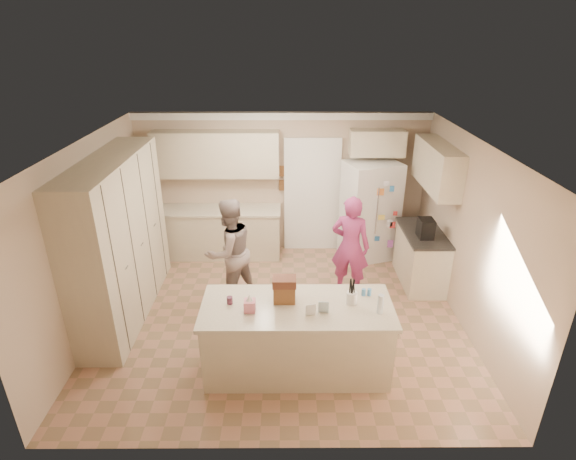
{
  "coord_description": "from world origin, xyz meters",
  "views": [
    {
      "loc": [
        0.07,
        -5.56,
        3.94
      ],
      "look_at": [
        0.1,
        0.35,
        1.25
      ],
      "focal_mm": 28.0,
      "sensor_mm": 36.0,
      "label": 1
    }
  ],
  "objects_px": {
    "utensil_crock": "(352,298)",
    "dollhouse_body": "(284,293)",
    "teen_girl": "(350,246)",
    "island_base": "(297,339)",
    "coffee_maker": "(426,228)",
    "refrigerator": "(370,211)",
    "tissue_box": "(250,306)",
    "teen_boy": "(229,252)"
  },
  "relations": [
    {
      "from": "utensil_crock",
      "to": "teen_boy",
      "type": "xyz_separation_m",
      "value": [
        -1.63,
        1.52,
        -0.16
      ]
    },
    {
      "from": "tissue_box",
      "to": "coffee_maker",
      "type": "bearing_deg",
      "value": 37.57
    },
    {
      "from": "utensil_crock",
      "to": "dollhouse_body",
      "type": "height_order",
      "value": "dollhouse_body"
    },
    {
      "from": "tissue_box",
      "to": "dollhouse_body",
      "type": "distance_m",
      "value": 0.45
    },
    {
      "from": "utensil_crock",
      "to": "teen_boy",
      "type": "distance_m",
      "value": 2.24
    },
    {
      "from": "dollhouse_body",
      "to": "teen_girl",
      "type": "relative_size",
      "value": 0.16
    },
    {
      "from": "refrigerator",
      "to": "dollhouse_body",
      "type": "height_order",
      "value": "refrigerator"
    },
    {
      "from": "coffee_maker",
      "to": "teen_boy",
      "type": "xyz_separation_m",
      "value": [
        -3.03,
        -0.33,
        -0.23
      ]
    },
    {
      "from": "coffee_maker",
      "to": "tissue_box",
      "type": "height_order",
      "value": "coffee_maker"
    },
    {
      "from": "teen_girl",
      "to": "tissue_box",
      "type": "bearing_deg",
      "value": 71.89
    },
    {
      "from": "utensil_crock",
      "to": "refrigerator",
      "type": "bearing_deg",
      "value": 76.21
    },
    {
      "from": "teen_boy",
      "to": "teen_girl",
      "type": "bearing_deg",
      "value": 144.79
    },
    {
      "from": "coffee_maker",
      "to": "island_base",
      "type": "height_order",
      "value": "coffee_maker"
    },
    {
      "from": "coffee_maker",
      "to": "teen_boy",
      "type": "distance_m",
      "value": 3.06
    },
    {
      "from": "dollhouse_body",
      "to": "coffee_maker",
      "type": "bearing_deg",
      "value": 39.29
    },
    {
      "from": "coffee_maker",
      "to": "utensil_crock",
      "type": "bearing_deg",
      "value": -127.12
    },
    {
      "from": "island_base",
      "to": "teen_girl",
      "type": "xyz_separation_m",
      "value": [
        0.87,
        1.77,
        0.39
      ]
    },
    {
      "from": "teen_girl",
      "to": "island_base",
      "type": "bearing_deg",
      "value": 82.95
    },
    {
      "from": "island_base",
      "to": "tissue_box",
      "type": "distance_m",
      "value": 0.79
    },
    {
      "from": "island_base",
      "to": "dollhouse_body",
      "type": "distance_m",
      "value": 0.62
    },
    {
      "from": "coffee_maker",
      "to": "teen_boy",
      "type": "relative_size",
      "value": 0.18
    },
    {
      "from": "refrigerator",
      "to": "island_base",
      "type": "distance_m",
      "value": 3.37
    },
    {
      "from": "teen_boy",
      "to": "teen_girl",
      "type": "xyz_separation_m",
      "value": [
        1.85,
        0.19,
        -0.01
      ]
    },
    {
      "from": "refrigerator",
      "to": "dollhouse_body",
      "type": "relative_size",
      "value": 6.92
    },
    {
      "from": "refrigerator",
      "to": "island_base",
      "type": "relative_size",
      "value": 0.82
    },
    {
      "from": "coffee_maker",
      "to": "tissue_box",
      "type": "xyz_separation_m",
      "value": [
        -2.6,
        -2.0,
        -0.07
      ]
    },
    {
      "from": "island_base",
      "to": "teen_boy",
      "type": "relative_size",
      "value": 1.31
    },
    {
      "from": "dollhouse_body",
      "to": "tissue_box",
      "type": "bearing_deg",
      "value": -153.43
    },
    {
      "from": "teen_boy",
      "to": "teen_girl",
      "type": "height_order",
      "value": "teen_boy"
    },
    {
      "from": "coffee_maker",
      "to": "utensil_crock",
      "type": "height_order",
      "value": "coffee_maker"
    },
    {
      "from": "utensil_crock",
      "to": "coffee_maker",
      "type": "bearing_deg",
      "value": 52.88
    },
    {
      "from": "utensil_crock",
      "to": "dollhouse_body",
      "type": "bearing_deg",
      "value": 176.42
    },
    {
      "from": "island_base",
      "to": "utensil_crock",
      "type": "distance_m",
      "value": 0.86
    },
    {
      "from": "refrigerator",
      "to": "dollhouse_body",
      "type": "distance_m",
      "value": 3.32
    },
    {
      "from": "refrigerator",
      "to": "island_base",
      "type": "xyz_separation_m",
      "value": [
        -1.38,
        -3.04,
        -0.46
      ]
    },
    {
      "from": "teen_boy",
      "to": "teen_girl",
      "type": "relative_size",
      "value": 1.01
    },
    {
      "from": "tissue_box",
      "to": "teen_girl",
      "type": "xyz_separation_m",
      "value": [
        1.42,
        1.87,
        -0.17
      ]
    },
    {
      "from": "refrigerator",
      "to": "tissue_box",
      "type": "height_order",
      "value": "refrigerator"
    },
    {
      "from": "dollhouse_body",
      "to": "island_base",
      "type": "bearing_deg",
      "value": -33.69
    },
    {
      "from": "dollhouse_body",
      "to": "teen_boy",
      "type": "xyz_separation_m",
      "value": [
        -0.83,
        1.47,
        -0.2
      ]
    },
    {
      "from": "coffee_maker",
      "to": "utensil_crock",
      "type": "xyz_separation_m",
      "value": [
        -1.4,
        -1.85,
        -0.07
      ]
    },
    {
      "from": "utensil_crock",
      "to": "tissue_box",
      "type": "distance_m",
      "value": 1.21
    }
  ]
}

